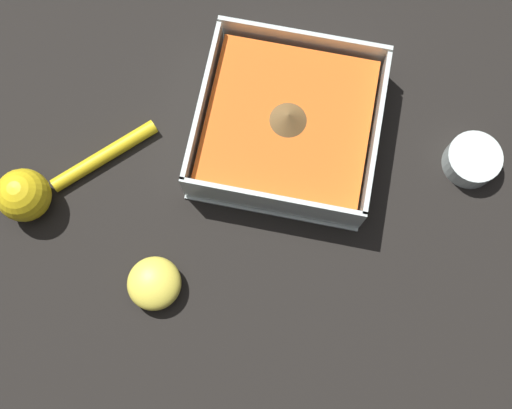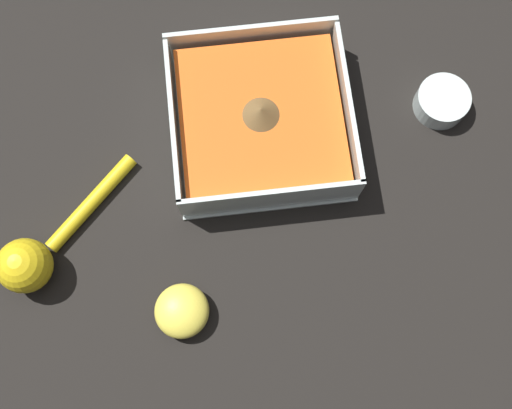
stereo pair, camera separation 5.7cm
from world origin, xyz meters
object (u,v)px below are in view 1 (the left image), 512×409
Objects in this scene: spice_bowl at (472,160)px; lemon_half at (154,283)px; square_dish at (288,125)px; lemon_squeezer at (36,189)px.

lemon_half reaches higher than spice_bowl.
lemon_half is at bearing -147.23° from spice_bowl.
square_dish reaches higher than spice_bowl.
lemon_squeezer is 2.58× the size of lemon_half.
lemon_squeezer is at bearing -153.32° from square_dish.
square_dish reaches higher than lemon_squeezer.
square_dish is 0.24m from spice_bowl.
lemon_half is at bearing 108.91° from lemon_squeezer.
lemon_squeezer reaches higher than lemon_half.
lemon_half is (-0.12, -0.23, -0.01)m from square_dish.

